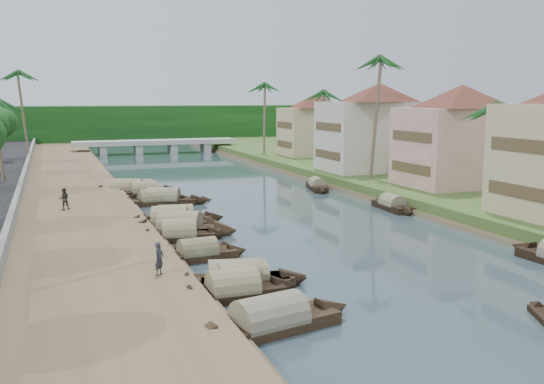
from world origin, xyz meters
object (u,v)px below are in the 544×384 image
object	(u,v)px
bridge	(155,144)
sampan_1	(233,290)
sampan_0	(269,322)
person_near	(159,259)

from	to	relation	value
bridge	sampan_1	world-z (taller)	bridge
bridge	sampan_0	size ratio (longest dim) A/B	3.18
sampan_1	person_near	size ratio (longest dim) A/B	4.16
sampan_0	sampan_1	world-z (taller)	sampan_0
sampan_0	person_near	bearing A→B (deg)	101.81
bridge	person_near	world-z (taller)	person_near
sampan_1	person_near	xyz separation A→B (m)	(-3.08, 2.54, 1.23)
sampan_1	person_near	bearing A→B (deg)	139.52
bridge	person_near	xyz separation A→B (m)	(-12.61, -77.24, -0.08)
sampan_0	person_near	xyz separation A→B (m)	(-3.30, 7.11, 1.22)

